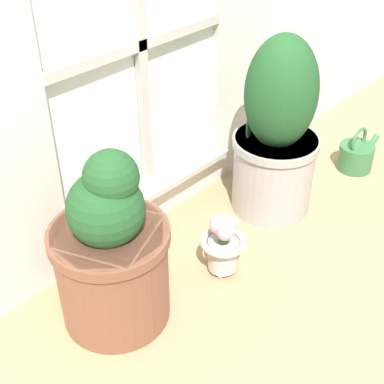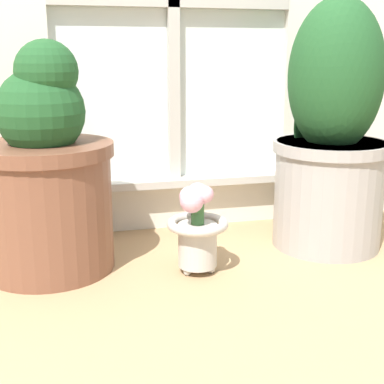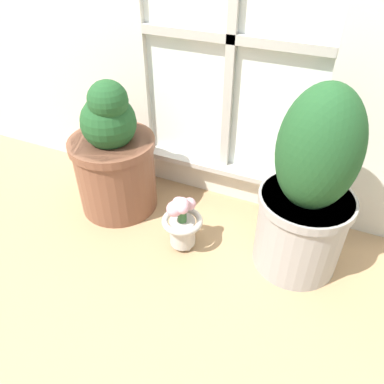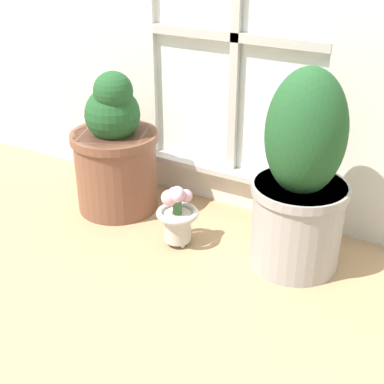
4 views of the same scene
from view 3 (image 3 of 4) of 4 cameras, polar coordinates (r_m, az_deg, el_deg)
ground_plane at (r=1.48m, az=-2.45°, el=-11.27°), size 10.00×10.00×0.00m
potted_plant_left at (r=1.64m, az=-11.81°, el=5.16°), size 0.36×0.36×0.60m
potted_plant_right at (r=1.34m, az=17.31°, el=-0.21°), size 0.34×0.34×0.72m
flower_vase at (r=1.47m, az=-1.56°, el=-4.51°), size 0.16×0.16×0.24m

